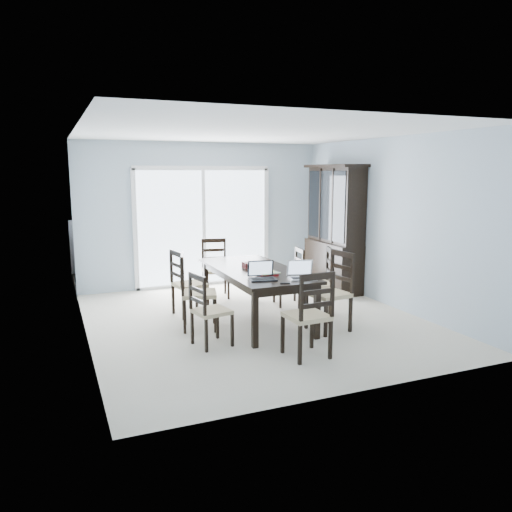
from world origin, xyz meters
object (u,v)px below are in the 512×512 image
(chair_left_near, at_px, (205,302))
(chair_end_far, at_px, (215,261))
(china_hutch, at_px, (334,230))
(chair_left_mid, at_px, (192,283))
(laptop_silver, at_px, (302,275))
(cell_phone, at_px, (285,283))
(hot_tub, at_px, (144,256))
(chair_left_far, at_px, (184,276))
(chair_end_near, at_px, (311,306))
(dining_table, at_px, (255,274))
(laptop_dark, at_px, (263,276))
(chair_right_far, at_px, (293,270))
(chair_right_mid, at_px, (322,275))
(game_box, at_px, (254,265))
(chair_right_near, at_px, (335,282))

(chair_left_near, bearing_deg, chair_end_far, 147.65)
(china_hutch, distance_m, chair_left_near, 3.62)
(chair_left_mid, bearing_deg, laptop_silver, 69.93)
(cell_phone, distance_m, hot_tub, 4.51)
(cell_phone, bearing_deg, chair_left_far, 135.07)
(laptop_silver, height_order, cell_phone, laptop_silver)
(china_hutch, height_order, laptop_silver, china_hutch)
(chair_end_near, xyz_separation_m, chair_end_far, (-0.10, 3.18, -0.03))
(dining_table, xyz_separation_m, laptop_dark, (-0.19, -0.71, 0.13))
(chair_left_near, relative_size, chair_right_far, 1.01)
(laptop_dark, distance_m, cell_phone, 0.34)
(chair_left_near, relative_size, chair_left_mid, 0.89)
(chair_left_near, xyz_separation_m, laptop_silver, (1.24, -0.12, 0.26))
(china_hutch, height_order, chair_end_far, china_hutch)
(chair_left_near, bearing_deg, chair_right_far, 114.02)
(chair_right_mid, distance_m, hot_tub, 4.04)
(dining_table, distance_m, chair_end_near, 1.58)
(chair_end_near, relative_size, game_box, 3.85)
(chair_left_far, bearing_deg, dining_table, 44.88)
(chair_right_mid, bearing_deg, laptop_silver, 154.99)
(laptop_dark, bearing_deg, hot_tub, 111.04)
(china_hutch, relative_size, chair_right_near, 1.82)
(chair_end_far, bearing_deg, chair_right_mid, 131.73)
(dining_table, height_order, laptop_silver, laptop_silver)
(laptop_silver, bearing_deg, chair_end_far, 111.81)
(chair_end_near, bearing_deg, chair_right_far, 65.23)
(chair_end_near, bearing_deg, dining_table, 87.89)
(chair_right_near, relative_size, chair_right_mid, 1.04)
(chair_end_far, bearing_deg, chair_end_near, 102.43)
(china_hutch, height_order, laptop_dark, china_hutch)
(chair_left_mid, distance_m, chair_end_far, 1.82)
(chair_right_mid, distance_m, laptop_dark, 1.31)
(chair_left_far, relative_size, chair_end_far, 1.00)
(chair_left_far, distance_m, laptop_silver, 1.89)
(china_hutch, distance_m, chair_left_far, 2.99)
(chair_left_near, xyz_separation_m, chair_left_mid, (0.04, 0.73, 0.07))
(chair_left_mid, bearing_deg, laptop_dark, 61.11)
(chair_end_far, xyz_separation_m, laptop_silver, (0.36, -2.46, 0.22))
(chair_end_far, distance_m, cell_phone, 2.62)
(chair_right_mid, bearing_deg, chair_left_mid, 105.14)
(chair_end_far, height_order, laptop_silver, chair_end_far)
(laptop_dark, bearing_deg, cell_phone, -49.73)
(dining_table, xyz_separation_m, chair_left_near, (-0.95, -0.74, -0.12))
(dining_table, xyz_separation_m, chair_right_mid, (0.98, -0.14, -0.06))
(chair_right_mid, bearing_deg, cell_phone, 149.81)
(china_hutch, relative_size, chair_left_far, 1.97)
(dining_table, distance_m, chair_left_mid, 0.92)
(chair_left_near, height_order, laptop_silver, chair_left_near)
(chair_left_near, bearing_deg, game_box, 118.95)
(dining_table, distance_m, chair_right_near, 1.11)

